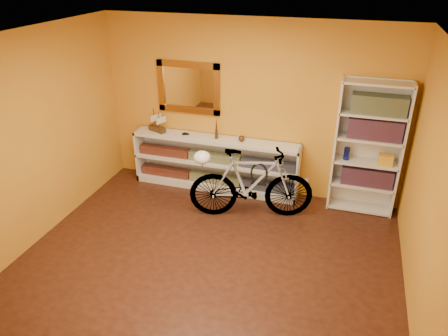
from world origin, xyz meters
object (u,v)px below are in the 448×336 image
(bookcase, at_px, (368,149))
(helmet, at_px, (202,157))
(bicycle, at_px, (251,184))
(console_unit, at_px, (215,163))

(bookcase, distance_m, helmet, 2.27)
(bookcase, distance_m, bicycle, 1.66)
(console_unit, relative_size, bookcase, 1.37)
(bicycle, height_order, helmet, bicycle)
(console_unit, relative_size, bicycle, 1.49)
(console_unit, height_order, bookcase, bookcase)
(helmet, bearing_deg, bicycle, 15.87)
(bookcase, height_order, helmet, bookcase)
(console_unit, distance_m, helmet, 0.95)
(bookcase, relative_size, bicycle, 1.09)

